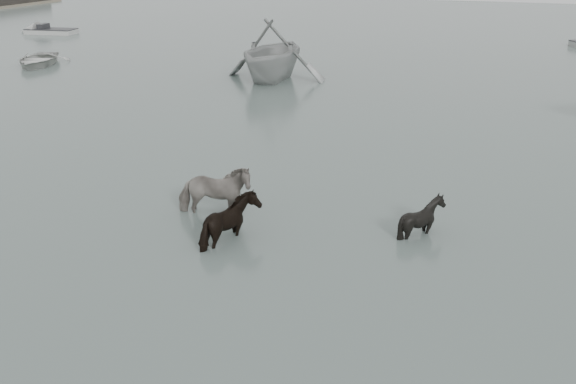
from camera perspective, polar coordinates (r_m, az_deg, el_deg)
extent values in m
plane|color=#505F59|center=(15.09, -1.39, -5.17)|extent=(140.00, 140.00, 0.00)
imported|color=black|center=(16.81, -6.60, 0.66)|extent=(2.16, 1.50, 1.67)
imported|color=black|center=(15.26, -5.10, -1.89)|extent=(1.48, 1.65, 1.47)
imported|color=black|center=(16.00, 11.87, -1.50)|extent=(1.33, 1.22, 1.30)
imported|color=silver|center=(40.58, -21.40, 11.05)|extent=(4.29, 4.97, 0.86)
imported|color=#ABAEAB|center=(33.56, -1.38, 12.67)|extent=(5.39, 6.24, 3.27)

